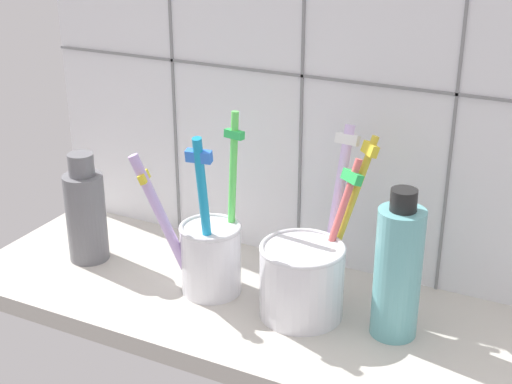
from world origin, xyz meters
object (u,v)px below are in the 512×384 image
object	(u,v)px
toothbrush_cup_right	(305,273)
soap_bottle	(398,270)
toothbrush_cup_left	(210,250)
ceramic_vase	(83,214)

from	to	relation	value
toothbrush_cup_right	soap_bottle	bearing A→B (deg)	2.26
toothbrush_cup_left	toothbrush_cup_right	size ratio (longest dim) A/B	1.06
soap_bottle	toothbrush_cup_right	bearing A→B (deg)	-177.74
soap_bottle	ceramic_vase	bearing A→B (deg)	-177.74
toothbrush_cup_right	ceramic_vase	distance (cm)	26.56
toothbrush_cup_right	soap_bottle	xyz separation A→B (cm)	(9.06, 0.36, 2.43)
toothbrush_cup_right	soap_bottle	size ratio (longest dim) A/B	1.21
toothbrush_cup_left	ceramic_vase	distance (cm)	16.02
ceramic_vase	soap_bottle	bearing A→B (deg)	2.26
toothbrush_cup_left	toothbrush_cup_right	bearing A→B (deg)	2.74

